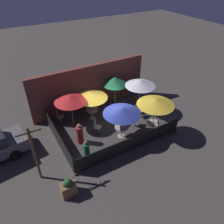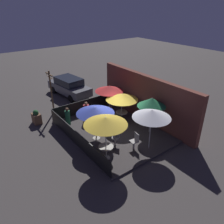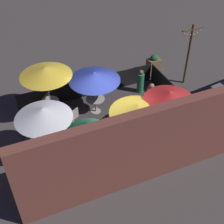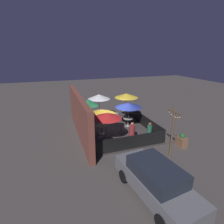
{
  "view_description": "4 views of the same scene",
  "coord_description": "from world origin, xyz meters",
  "px_view_note": "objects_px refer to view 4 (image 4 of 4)",
  "views": [
    {
      "loc": [
        -5.4,
        -9.79,
        9.03
      ],
      "look_at": [
        0.08,
        -0.21,
        1.29
      ],
      "focal_mm": 35.0,
      "sensor_mm": 36.0,
      "label": 1
    },
    {
      "loc": [
        9.56,
        -7.15,
        7.51
      ],
      "look_at": [
        -0.23,
        0.16,
        1.32
      ],
      "focal_mm": 35.0,
      "sensor_mm": 36.0,
      "label": 2
    },
    {
      "loc": [
        3.75,
        9.06,
        9.23
      ],
      "look_at": [
        -0.01,
        0.29,
        1.24
      ],
      "focal_mm": 50.0,
      "sensor_mm": 36.0,
      "label": 3
    },
    {
      "loc": [
        -12.62,
        4.57,
        6.13
      ],
      "look_at": [
        0.6,
        0.01,
        1.4
      ],
      "focal_mm": 28.0,
      "sensor_mm": 36.0,
      "label": 4
    }
  ],
  "objects_px": {
    "patio_chair_1": "(101,141)",
    "dining_table_0": "(102,127)",
    "parked_car_0": "(156,180)",
    "patio_umbrella_4": "(107,115)",
    "patio_umbrella_2": "(126,96)",
    "patio_umbrella_3": "(88,102)",
    "planter_box": "(182,140)",
    "light_post": "(172,131)",
    "dining_table_2": "(126,112)",
    "patio_chair_2": "(122,127)",
    "patio_umbrella_5": "(99,97)",
    "patio_umbrella_1": "(129,105)",
    "dining_table_1": "(128,120)",
    "patio_chair_3": "(117,117)",
    "patron_0": "(132,132)",
    "patron_1": "(149,131)",
    "patio_chair_0": "(107,114)",
    "patio_umbrella_0": "(101,112)"
  },
  "relations": [
    {
      "from": "patio_chair_2",
      "to": "patio_umbrella_2",
      "type": "bearing_deg",
      "value": 13.48
    },
    {
      "from": "patio_umbrella_1",
      "to": "patio_umbrella_3",
      "type": "height_order",
      "value": "patio_umbrella_3"
    },
    {
      "from": "patio_umbrella_4",
      "to": "patio_chair_2",
      "type": "xyz_separation_m",
      "value": [
        0.97,
        -1.5,
        -1.48
      ]
    },
    {
      "from": "patron_0",
      "to": "patio_umbrella_2",
      "type": "bearing_deg",
      "value": 52.11
    },
    {
      "from": "patio_umbrella_5",
      "to": "dining_table_2",
      "type": "bearing_deg",
      "value": -105.98
    },
    {
      "from": "patio_umbrella_5",
      "to": "patio_chair_1",
      "type": "bearing_deg",
      "value": 165.94
    },
    {
      "from": "light_post",
      "to": "patio_umbrella_4",
      "type": "bearing_deg",
      "value": 45.85
    },
    {
      "from": "planter_box",
      "to": "light_post",
      "type": "xyz_separation_m",
      "value": [
        -0.9,
        1.61,
        1.37
      ]
    },
    {
      "from": "dining_table_2",
      "to": "patron_1",
      "type": "bearing_deg",
      "value": 179.64
    },
    {
      "from": "dining_table_0",
      "to": "patron_0",
      "type": "xyz_separation_m",
      "value": [
        -1.63,
        -1.8,
        0.04
      ]
    },
    {
      "from": "planter_box",
      "to": "patio_chair_3",
      "type": "bearing_deg",
      "value": 26.39
    },
    {
      "from": "dining_table_1",
      "to": "patron_0",
      "type": "bearing_deg",
      "value": 162.44
    },
    {
      "from": "patio_umbrella_1",
      "to": "dining_table_1",
      "type": "relative_size",
      "value": 2.66
    },
    {
      "from": "patio_chair_3",
      "to": "patio_umbrella_4",
      "type": "bearing_deg",
      "value": -151.42
    },
    {
      "from": "patron_1",
      "to": "patio_umbrella_3",
      "type": "bearing_deg",
      "value": -62.27
    },
    {
      "from": "patio_umbrella_2",
      "to": "patio_umbrella_3",
      "type": "relative_size",
      "value": 1.05
    },
    {
      "from": "patio_chair_3",
      "to": "light_post",
      "type": "distance_m",
      "value": 6.49
    },
    {
      "from": "patio_umbrella_5",
      "to": "patron_0",
      "type": "xyz_separation_m",
      "value": [
        -4.96,
        -1.09,
        -1.57
      ]
    },
    {
      "from": "dining_table_2",
      "to": "light_post",
      "type": "xyz_separation_m",
      "value": [
        -6.97,
        0.08,
        1.12
      ]
    },
    {
      "from": "patio_chair_1",
      "to": "dining_table_0",
      "type": "bearing_deg",
      "value": 0.0
    },
    {
      "from": "patio_umbrella_1",
      "to": "patio_umbrella_2",
      "type": "bearing_deg",
      "value": -18.02
    },
    {
      "from": "patio_chair_1",
      "to": "patio_umbrella_4",
      "type": "bearing_deg",
      "value": -26.57
    },
    {
      "from": "patio_umbrella_0",
      "to": "planter_box",
      "type": "xyz_separation_m",
      "value": [
        -3.44,
        -4.7,
        -1.5
      ]
    },
    {
      "from": "patio_umbrella_1",
      "to": "patron_0",
      "type": "height_order",
      "value": "patio_umbrella_1"
    },
    {
      "from": "patio_umbrella_2",
      "to": "patron_0",
      "type": "relative_size",
      "value": 1.81
    },
    {
      "from": "dining_table_0",
      "to": "dining_table_2",
      "type": "xyz_separation_m",
      "value": [
        2.62,
        -3.16,
        0.02
      ]
    },
    {
      "from": "patio_chair_0",
      "to": "parked_car_0",
      "type": "relative_size",
      "value": 0.2
    },
    {
      "from": "dining_table_1",
      "to": "planter_box",
      "type": "relative_size",
      "value": 0.83
    },
    {
      "from": "patio_umbrella_1",
      "to": "patio_chair_2",
      "type": "bearing_deg",
      "value": 138.07
    },
    {
      "from": "patio_chair_3",
      "to": "patio_umbrella_2",
      "type": "bearing_deg",
      "value": -0.0
    },
    {
      "from": "patio_umbrella_5",
      "to": "dining_table_1",
      "type": "relative_size",
      "value": 2.88
    },
    {
      "from": "dining_table_1",
      "to": "parked_car_0",
      "type": "distance_m",
      "value": 7.68
    },
    {
      "from": "patio_umbrella_3",
      "to": "patio_chair_1",
      "type": "relative_size",
      "value": 2.53
    },
    {
      "from": "patio_chair_2",
      "to": "patio_chair_0",
      "type": "bearing_deg",
      "value": 44.7
    },
    {
      "from": "dining_table_0",
      "to": "parked_car_0",
      "type": "relative_size",
      "value": 0.17
    },
    {
      "from": "patio_chair_3",
      "to": "parked_car_0",
      "type": "bearing_deg",
      "value": -130.09
    },
    {
      "from": "dining_table_2",
      "to": "patio_chair_2",
      "type": "distance_m",
      "value": 3.44
    },
    {
      "from": "dining_table_2",
      "to": "dining_table_1",
      "type": "bearing_deg",
      "value": 161.98
    },
    {
      "from": "patio_umbrella_5",
      "to": "patron_1",
      "type": "distance_m",
      "value": 5.91
    },
    {
      "from": "patio_umbrella_4",
      "to": "patio_umbrella_5",
      "type": "xyz_separation_m",
      "value": [
        4.7,
        -0.68,
        0.17
      ]
    },
    {
      "from": "patio_umbrella_3",
      "to": "dining_table_2",
      "type": "distance_m",
      "value": 4.04
    },
    {
      "from": "dining_table_1",
      "to": "patio_umbrella_0",
      "type": "bearing_deg",
      "value": 106.19
    },
    {
      "from": "light_post",
      "to": "patron_0",
      "type": "bearing_deg",
      "value": 25.38
    },
    {
      "from": "dining_table_1",
      "to": "patio_chair_1",
      "type": "height_order",
      "value": "patio_chair_1"
    },
    {
      "from": "patio_chair_1",
      "to": "patio_umbrella_2",
      "type": "bearing_deg",
      "value": -21.78
    },
    {
      "from": "patio_umbrella_3",
      "to": "light_post",
      "type": "bearing_deg",
      "value": -150.58
    },
    {
      "from": "dining_table_0",
      "to": "patio_umbrella_4",
      "type": "bearing_deg",
      "value": -178.94
    },
    {
      "from": "patio_umbrella_3",
      "to": "dining_table_1",
      "type": "distance_m",
      "value": 3.71
    },
    {
      "from": "patio_umbrella_5",
      "to": "patio_chair_1",
      "type": "height_order",
      "value": "patio_umbrella_5"
    },
    {
      "from": "patio_umbrella_0",
      "to": "light_post",
      "type": "relative_size",
      "value": 0.67
    }
  ]
}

